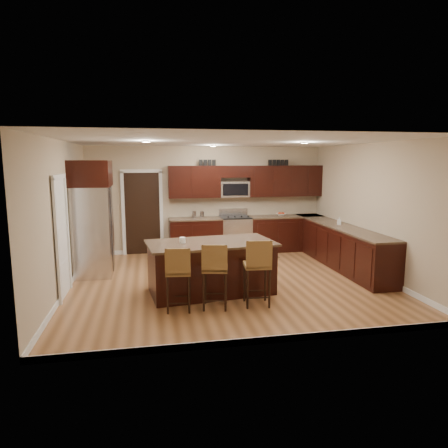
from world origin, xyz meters
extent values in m
plane|color=#9E693E|center=(0.00, 0.00, 0.00)|extent=(6.00, 6.00, 0.00)
plane|color=silver|center=(0.00, 0.00, 2.70)|extent=(6.00, 6.00, 0.00)
plane|color=tan|center=(0.00, 2.75, 1.35)|extent=(6.00, 0.00, 6.00)
plane|color=tan|center=(-3.00, 0.00, 1.35)|extent=(0.00, 5.50, 5.50)
plane|color=tan|center=(3.00, 0.00, 1.35)|extent=(0.00, 5.50, 5.50)
cube|color=black|center=(-0.35, 2.45, 0.44)|extent=(1.30, 0.60, 0.88)
cube|color=black|center=(2.03, 2.45, 0.44)|extent=(1.94, 0.60, 0.88)
cube|color=black|center=(2.70, 0.48, 0.44)|extent=(0.60, 3.35, 0.88)
cube|color=brown|center=(-0.35, 2.45, 0.90)|extent=(1.30, 0.63, 0.04)
cube|color=brown|center=(2.03, 2.45, 0.90)|extent=(1.94, 0.63, 0.04)
cube|color=brown|center=(2.70, 0.48, 0.90)|extent=(0.63, 3.35, 0.04)
cube|color=black|center=(-0.35, 2.58, 1.82)|extent=(1.30, 0.33, 0.80)
cube|color=black|center=(2.03, 2.58, 1.82)|extent=(1.94, 0.33, 0.80)
cube|color=black|center=(0.68, 2.58, 2.07)|extent=(0.76, 0.33, 0.30)
cube|color=silver|center=(0.68, 2.45, 0.45)|extent=(0.76, 0.64, 0.90)
cube|color=black|center=(0.68, 2.45, 0.91)|extent=(0.76, 0.60, 0.03)
cube|color=black|center=(0.68, 2.15, 0.45)|extent=(0.65, 0.01, 0.45)
cube|color=silver|center=(0.68, 2.72, 1.02)|extent=(0.76, 0.05, 0.18)
cube|color=silver|center=(0.68, 2.60, 1.62)|extent=(0.76, 0.31, 0.40)
cube|color=black|center=(-1.65, 2.73, 1.03)|extent=(0.85, 0.03, 2.06)
cube|color=white|center=(-2.98, -0.30, 1.02)|extent=(0.03, 0.80, 2.04)
cube|color=black|center=(-0.42, -0.56, 0.44)|extent=(2.23, 1.31, 0.88)
cube|color=brown|center=(-0.42, -0.56, 0.90)|extent=(2.34, 1.42, 0.04)
cube|color=black|center=(-0.42, -0.56, 0.04)|extent=(2.14, 1.22, 0.09)
cube|color=olive|center=(-1.06, -1.34, 0.62)|extent=(0.43, 0.43, 0.06)
cube|color=olive|center=(-1.08, -1.51, 0.83)|extent=(0.39, 0.08, 0.41)
cylinder|color=black|center=(-1.23, -1.51, 0.30)|extent=(0.03, 0.03, 0.60)
cylinder|color=black|center=(-0.90, -1.51, 0.30)|extent=(0.03, 0.03, 0.60)
cylinder|color=black|center=(-1.23, -1.17, 0.30)|extent=(0.03, 0.03, 0.60)
cylinder|color=black|center=(-0.90, -1.17, 0.30)|extent=(0.03, 0.03, 0.60)
cube|color=olive|center=(-0.48, -1.34, 0.64)|extent=(0.47, 0.47, 0.06)
cube|color=olive|center=(-0.52, -1.52, 0.85)|extent=(0.40, 0.12, 0.43)
cylinder|color=black|center=(-0.65, -1.51, 0.31)|extent=(0.03, 0.03, 0.62)
cylinder|color=black|center=(-0.31, -1.51, 0.31)|extent=(0.03, 0.03, 0.62)
cylinder|color=black|center=(-0.65, -1.17, 0.31)|extent=(0.03, 0.03, 0.62)
cylinder|color=black|center=(-0.31, -1.17, 0.31)|extent=(0.03, 0.03, 0.62)
cube|color=olive|center=(0.21, -1.34, 0.67)|extent=(0.45, 0.45, 0.06)
cube|color=olive|center=(0.19, -1.53, 0.89)|extent=(0.42, 0.08, 0.44)
cylinder|color=black|center=(0.03, -1.52, 0.32)|extent=(0.04, 0.04, 0.64)
cylinder|color=black|center=(0.39, -1.52, 0.32)|extent=(0.04, 0.04, 0.64)
cylinder|color=black|center=(0.03, -1.16, 0.32)|extent=(0.04, 0.04, 0.64)
cylinder|color=black|center=(0.39, -1.16, 0.32)|extent=(0.04, 0.04, 0.64)
cube|color=silver|center=(-2.62, 1.00, 0.92)|extent=(0.72, 0.92, 1.83)
cube|color=black|center=(-2.26, 1.00, 0.92)|extent=(0.01, 0.02, 1.74)
cylinder|color=silver|center=(-2.23, 0.92, 1.01)|extent=(0.02, 0.02, 0.81)
cylinder|color=silver|center=(-2.23, 1.08, 1.01)|extent=(0.02, 0.02, 0.81)
cube|color=black|center=(-2.62, 1.00, 2.09)|extent=(0.78, 0.98, 0.52)
cube|color=brown|center=(1.18, 1.87, 0.01)|extent=(0.89, 0.66, 0.01)
imported|color=silver|center=(1.90, 2.45, 0.95)|extent=(0.31, 0.31, 0.06)
imported|color=#B2B2B2|center=(2.70, 0.79, 1.01)|extent=(0.10, 0.10, 0.17)
cylinder|color=silver|center=(-0.38, 2.45, 1.01)|extent=(0.12, 0.12, 0.18)
cylinder|color=silver|center=(-0.18, 2.45, 1.00)|extent=(0.11, 0.11, 0.17)
cylinder|color=white|center=(-0.92, -0.56, 0.97)|extent=(0.10, 0.10, 0.10)
camera|label=1|loc=(-1.48, -7.41, 2.34)|focal=32.00mm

